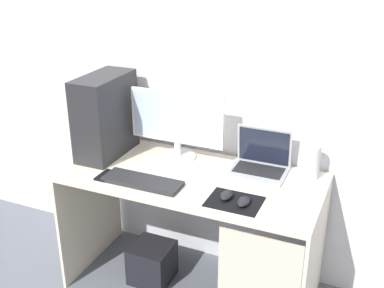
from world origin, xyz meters
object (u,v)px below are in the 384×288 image
object	(u,v)px
pc_tower	(105,116)
speaker	(313,162)
laptop	(260,163)
mouse_left	(226,195)
mouse_right	(244,202)
cell_phone	(106,175)
subwoofer	(152,262)
keyboard	(143,181)
monitor	(177,124)

from	to	relation	value
pc_tower	speaker	bearing A→B (deg)	7.64
laptop	mouse_left	distance (m)	0.37
mouse_right	cell_phone	xyz separation A→B (m)	(-0.77, -0.00, -0.02)
mouse_right	subwoofer	size ratio (longest dim) A/B	0.41
mouse_left	mouse_right	distance (m)	0.10
laptop	keyboard	size ratio (longest dim) A/B	0.72
mouse_right	subwoofer	distance (m)	0.90
speaker	pc_tower	bearing A→B (deg)	-172.36
mouse_left	subwoofer	xyz separation A→B (m)	(-0.51, 0.14, -0.65)
mouse_left	subwoofer	world-z (taller)	mouse_left
pc_tower	mouse_right	size ratio (longest dim) A/B	4.92
keyboard	mouse_right	distance (m)	0.55
speaker	cell_phone	world-z (taller)	speaker
laptop	cell_phone	size ratio (longest dim) A/B	2.33
speaker	mouse_left	distance (m)	0.52
laptop	mouse_right	xyz separation A→B (m)	(0.03, -0.39, -0.03)
laptop	speaker	distance (m)	0.28
mouse_left	cell_phone	distance (m)	0.68
pc_tower	keyboard	distance (m)	0.50
speaker	mouse_right	size ratio (longest dim) A/B	1.94
laptop	mouse_right	bearing A→B (deg)	-85.12
speaker	keyboard	world-z (taller)	speaker
cell_phone	keyboard	bearing A→B (deg)	1.68
monitor	speaker	size ratio (longest dim) A/B	3.01
laptop	cell_phone	xyz separation A→B (m)	(-0.74, -0.39, -0.04)
keyboard	mouse_right	xyz separation A→B (m)	(0.55, -0.01, 0.01)
cell_phone	subwoofer	world-z (taller)	cell_phone
subwoofer	pc_tower	bearing A→B (deg)	164.23
monitor	subwoofer	bearing A→B (deg)	-112.48
speaker	mouse_right	xyz separation A→B (m)	(-0.24, -0.41, -0.07)
subwoofer	cell_phone	bearing A→B (deg)	-134.59
keyboard	mouse_left	size ratio (longest dim) A/B	4.38
mouse_left	mouse_right	size ratio (longest dim) A/B	1.00
monitor	laptop	bearing A→B (deg)	2.94
speaker	mouse_left	xyz separation A→B (m)	(-0.34, -0.39, -0.07)
pc_tower	laptop	bearing A→B (deg)	8.52
laptop	mouse_right	world-z (taller)	laptop
speaker	laptop	bearing A→B (deg)	-175.21
monitor	speaker	distance (m)	0.77
laptop	subwoofer	xyz separation A→B (m)	(-0.57, -0.22, -0.68)
keyboard	mouse_left	distance (m)	0.45
monitor	mouse_left	distance (m)	0.58
mouse_left	subwoofer	bearing A→B (deg)	164.25
keyboard	monitor	bearing A→B (deg)	85.50
monitor	mouse_left	size ratio (longest dim) A/B	5.84
pc_tower	speaker	distance (m)	1.18
monitor	mouse_right	distance (m)	0.66
cell_phone	subwoofer	bearing A→B (deg)	45.41
keyboard	cell_phone	xyz separation A→B (m)	(-0.22, -0.01, -0.01)
laptop	mouse_left	bearing A→B (deg)	-99.56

